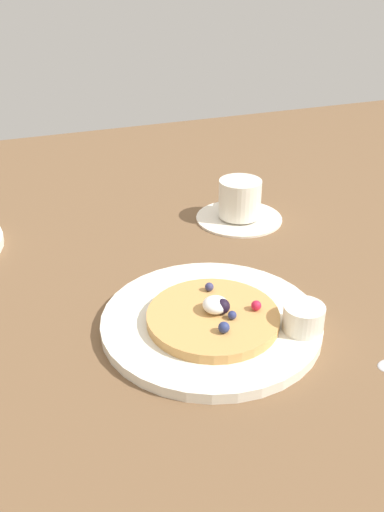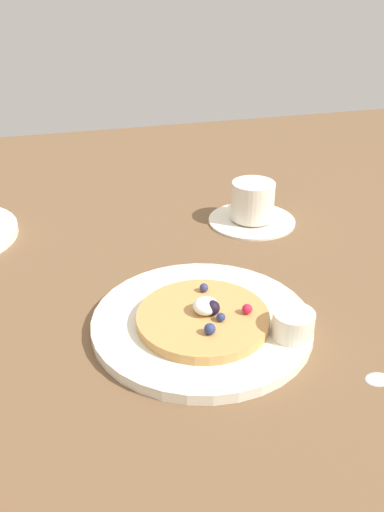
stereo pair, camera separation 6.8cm
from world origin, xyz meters
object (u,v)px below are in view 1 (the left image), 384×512
pancake_plate (211,322)px  coffee_saucer (239,217)px  syrup_ramekin (304,317)px  coffee_cup (240,197)px

pancake_plate → coffee_saucer: pancake_plate is taller
syrup_ramekin → coffee_saucer: bearing=77.3°
syrup_ramekin → coffee_saucer: syrup_ramekin is taller
syrup_ramekin → coffee_saucer: size_ratio=0.33×
pancake_plate → coffee_cup: 0.31m
syrup_ramekin → coffee_cup: size_ratio=0.55×
syrup_ramekin → coffee_cup: bearing=77.2°
coffee_cup → pancake_plate: bearing=-121.7°
pancake_plate → syrup_ramekin: bearing=-33.5°
syrup_ramekin → pancake_plate: bearing=146.5°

